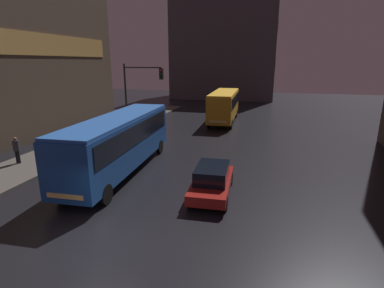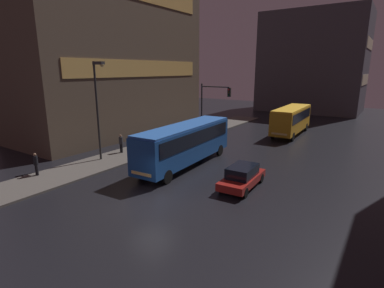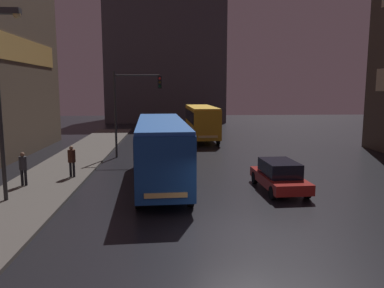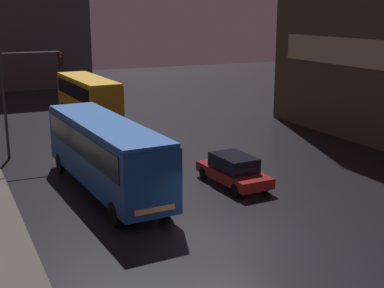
{
  "view_description": "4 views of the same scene",
  "coord_description": "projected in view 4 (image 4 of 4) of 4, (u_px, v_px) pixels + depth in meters",
  "views": [
    {
      "loc": [
        5.74,
        -8.26,
        6.52
      ],
      "look_at": [
        0.89,
        10.41,
        1.2
      ],
      "focal_mm": 28.0,
      "sensor_mm": 36.0,
      "label": 1
    },
    {
      "loc": [
        11.1,
        -12.17,
        7.8
      ],
      "look_at": [
        -1.49,
        6.42,
        2.21
      ],
      "focal_mm": 28.0,
      "sensor_mm": 36.0,
      "label": 2
    },
    {
      "loc": [
        -2.31,
        -12.5,
        5.09
      ],
      "look_at": [
        -1.03,
        8.63,
        1.96
      ],
      "focal_mm": 35.0,
      "sensor_mm": 36.0,
      "label": 3
    },
    {
      "loc": [
        -9.44,
        -16.37,
        8.42
      ],
      "look_at": [
        1.38,
        6.54,
        2.07
      ],
      "focal_mm": 50.0,
      "sensor_mm": 36.0,
      "label": 4
    }
  ],
  "objects": [
    {
      "name": "ground_plane",
      "position": [
        233.0,
        238.0,
        20.32
      ],
      "size": [
        120.0,
        120.0,
        0.0
      ],
      "primitive_type": "plane",
      "color": "black"
    },
    {
      "name": "bus_near",
      "position": [
        105.0,
        149.0,
        25.1
      ],
      "size": [
        3.03,
        11.31,
        3.42
      ],
      "rotation": [
        0.0,
        0.0,
        3.19
      ],
      "color": "#194793",
      "rests_on": "ground"
    },
    {
      "name": "bus_far",
      "position": [
        88.0,
        94.0,
        41.71
      ],
      "size": [
        2.81,
        9.75,
        3.36
      ],
      "rotation": [
        0.0,
        0.0,
        3.18
      ],
      "color": "orange",
      "rests_on": "ground"
    },
    {
      "name": "car_taxi",
      "position": [
        234.0,
        170.0,
        26.35
      ],
      "size": [
        2.03,
        4.52,
        1.51
      ],
      "rotation": [
        0.0,
        0.0,
        3.19
      ],
      "color": "maroon",
      "rests_on": "ground"
    },
    {
      "name": "traffic_light_main",
      "position": [
        25.0,
        84.0,
        30.64
      ],
      "size": [
        3.52,
        0.35,
        6.36
      ],
      "color": "#2D2D2D",
      "rests_on": "ground"
    }
  ]
}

